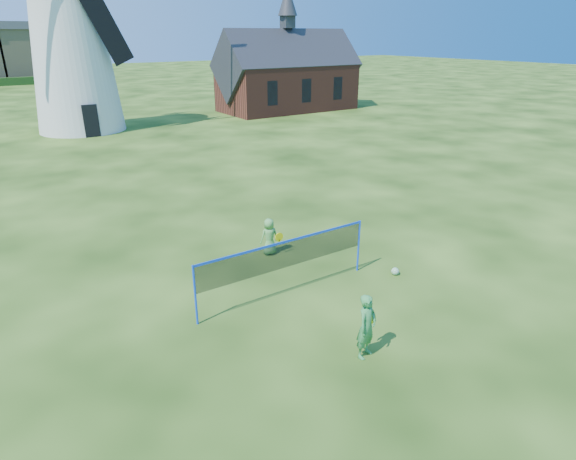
{
  "coord_description": "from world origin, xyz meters",
  "views": [
    {
      "loc": [
        -6.37,
        -9.36,
        6.38
      ],
      "look_at": [
        0.2,
        0.5,
        1.5
      ],
      "focal_mm": 29.8,
      "sensor_mm": 36.0,
      "label": 1
    }
  ],
  "objects_px": {
    "chapel": "(288,76)",
    "play_ball": "(395,271)",
    "windmill": "(69,39)",
    "badminton_net": "(285,255)",
    "player_boy": "(269,237)",
    "player_girl": "(367,326)"
  },
  "relations": [
    {
      "from": "badminton_net",
      "to": "play_ball",
      "type": "relative_size",
      "value": 22.95
    },
    {
      "from": "chapel",
      "to": "player_girl",
      "type": "height_order",
      "value": "chapel"
    },
    {
      "from": "play_ball",
      "to": "player_girl",
      "type": "bearing_deg",
      "value": -144.6
    },
    {
      "from": "play_ball",
      "to": "windmill",
      "type": "bearing_deg",
      "value": 94.97
    },
    {
      "from": "chapel",
      "to": "player_girl",
      "type": "bearing_deg",
      "value": -120.97
    },
    {
      "from": "player_girl",
      "to": "badminton_net",
      "type": "bearing_deg",
      "value": 72.05
    },
    {
      "from": "windmill",
      "to": "player_girl",
      "type": "bearing_deg",
      "value": -91.48
    },
    {
      "from": "windmill",
      "to": "player_boy",
      "type": "bearing_deg",
      "value": -89.55
    },
    {
      "from": "badminton_net",
      "to": "player_boy",
      "type": "relative_size",
      "value": 4.33
    },
    {
      "from": "player_girl",
      "to": "player_boy",
      "type": "relative_size",
      "value": 1.25
    },
    {
      "from": "chapel",
      "to": "play_ball",
      "type": "height_order",
      "value": "chapel"
    },
    {
      "from": "player_boy",
      "to": "play_ball",
      "type": "xyz_separation_m",
      "value": [
        2.24,
        -3.19,
        -0.47
      ]
    },
    {
      "from": "windmill",
      "to": "badminton_net",
      "type": "bearing_deg",
      "value": -91.64
    },
    {
      "from": "windmill",
      "to": "player_boy",
      "type": "distance_m",
      "value": 25.46
    },
    {
      "from": "play_ball",
      "to": "badminton_net",
      "type": "bearing_deg",
      "value": 165.94
    },
    {
      "from": "windmill",
      "to": "player_girl",
      "type": "xyz_separation_m",
      "value": [
        -0.78,
        -30.34,
        -5.33
      ]
    },
    {
      "from": "chapel",
      "to": "play_ball",
      "type": "relative_size",
      "value": 55.24
    },
    {
      "from": "badminton_net",
      "to": "player_girl",
      "type": "xyz_separation_m",
      "value": [
        -0.01,
        -3.1,
        -0.41
      ]
    },
    {
      "from": "badminton_net",
      "to": "play_ball",
      "type": "distance_m",
      "value": 3.47
    },
    {
      "from": "player_girl",
      "to": "player_boy",
      "type": "bearing_deg",
      "value": 62.0
    },
    {
      "from": "player_boy",
      "to": "play_ball",
      "type": "height_order",
      "value": "player_boy"
    },
    {
      "from": "chapel",
      "to": "play_ball",
      "type": "distance_m",
      "value": 32.15
    }
  ]
}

